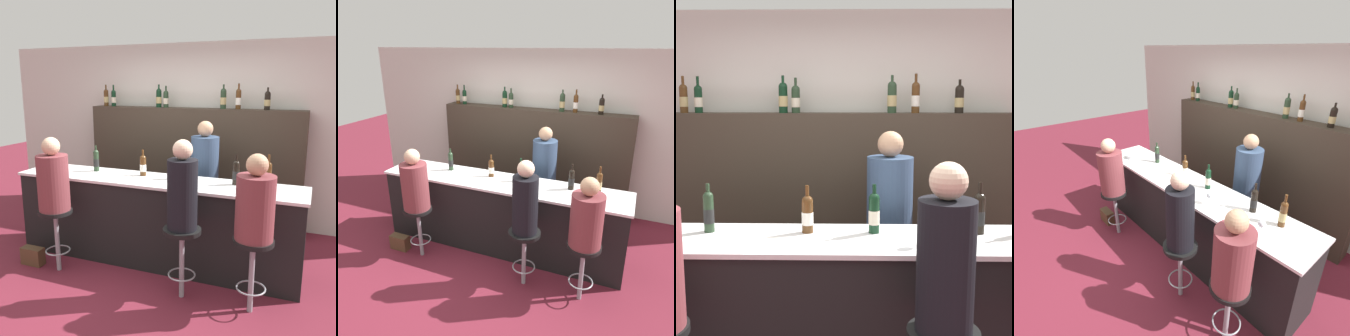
% 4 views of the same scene
% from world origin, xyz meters
% --- Properties ---
extents(ground_plane, '(16.00, 16.00, 0.00)m').
position_xyz_m(ground_plane, '(0.00, 0.00, 0.00)').
color(ground_plane, maroon).
extents(wall_back, '(6.40, 0.05, 2.60)m').
position_xyz_m(wall_back, '(0.00, 1.87, 1.30)').
color(wall_back, beige).
rests_on(wall_back, ground_plane).
extents(bar_counter, '(3.30, 0.63, 0.98)m').
position_xyz_m(bar_counter, '(0.00, 0.29, 0.49)').
color(bar_counter, black).
rests_on(bar_counter, ground_plane).
extents(back_bar_cabinet, '(3.10, 0.28, 1.69)m').
position_xyz_m(back_bar_cabinet, '(0.00, 1.65, 0.85)').
color(back_bar_cabinet, '#382D23').
rests_on(back_bar_cabinet, ground_plane).
extents(wine_bottle_counter_0, '(0.07, 0.07, 0.31)m').
position_xyz_m(wine_bottle_counter_0, '(-0.82, 0.41, 1.12)').
color(wine_bottle_counter_0, '#233823').
rests_on(wine_bottle_counter_0, bar_counter).
extents(wine_bottle_counter_1, '(0.07, 0.07, 0.30)m').
position_xyz_m(wine_bottle_counter_1, '(-0.19, 0.41, 1.11)').
color(wine_bottle_counter_1, '#4C2D14').
rests_on(wine_bottle_counter_1, bar_counter).
extents(wine_bottle_counter_2, '(0.07, 0.07, 0.31)m').
position_xyz_m(wine_bottle_counter_2, '(0.24, 0.41, 1.12)').
color(wine_bottle_counter_2, black).
rests_on(wine_bottle_counter_2, bar_counter).
extents(wine_bottle_counter_3, '(0.07, 0.07, 0.33)m').
position_xyz_m(wine_bottle_counter_3, '(0.90, 0.41, 1.12)').
color(wine_bottle_counter_3, black).
rests_on(wine_bottle_counter_3, bar_counter).
extents(wine_bottle_counter_4, '(0.07, 0.07, 0.34)m').
position_xyz_m(wine_bottle_counter_4, '(1.22, 0.41, 1.12)').
color(wine_bottle_counter_4, '#4C2D14').
rests_on(wine_bottle_counter_4, bar_counter).
extents(wine_bottle_backbar_0, '(0.07, 0.07, 0.32)m').
position_xyz_m(wine_bottle_backbar_0, '(-1.39, 1.65, 1.82)').
color(wine_bottle_backbar_0, '#4C2D14').
rests_on(wine_bottle_backbar_0, back_bar_cabinet).
extents(wine_bottle_backbar_1, '(0.07, 0.07, 0.32)m').
position_xyz_m(wine_bottle_backbar_1, '(-1.26, 1.65, 1.82)').
color(wine_bottle_backbar_1, black).
rests_on(wine_bottle_backbar_1, back_bar_cabinet).
extents(wine_bottle_backbar_2, '(0.08, 0.08, 0.32)m').
position_xyz_m(wine_bottle_backbar_2, '(-0.51, 1.65, 1.83)').
color(wine_bottle_backbar_2, black).
rests_on(wine_bottle_backbar_2, back_bar_cabinet).
extents(wine_bottle_backbar_3, '(0.08, 0.08, 0.31)m').
position_xyz_m(wine_bottle_backbar_3, '(-0.40, 1.65, 1.81)').
color(wine_bottle_backbar_3, '#233823').
rests_on(wine_bottle_backbar_3, back_bar_cabinet).
extents(wine_bottle_backbar_4, '(0.08, 0.08, 0.33)m').
position_xyz_m(wine_bottle_backbar_4, '(0.44, 1.65, 1.83)').
color(wine_bottle_backbar_4, '#233823').
rests_on(wine_bottle_backbar_4, back_bar_cabinet).
extents(wine_bottle_backbar_5, '(0.07, 0.07, 0.34)m').
position_xyz_m(wine_bottle_backbar_5, '(0.64, 1.65, 1.83)').
color(wine_bottle_backbar_5, '#4C2D14').
rests_on(wine_bottle_backbar_5, back_bar_cabinet).
extents(wine_bottle_backbar_6, '(0.08, 0.08, 0.29)m').
position_xyz_m(wine_bottle_backbar_6, '(1.02, 1.65, 1.81)').
color(wine_bottle_backbar_6, black).
rests_on(wine_bottle_backbar_6, back_bar_cabinet).
extents(wine_glass_0, '(0.07, 0.07, 0.15)m').
position_xyz_m(wine_glass_0, '(0.51, 0.15, 1.09)').
color(wine_glass_0, silver).
rests_on(wine_glass_0, bar_counter).
extents(wine_glass_1, '(0.07, 0.07, 0.15)m').
position_xyz_m(wine_glass_1, '(1.16, 0.15, 1.09)').
color(wine_glass_1, silver).
rests_on(wine_glass_1, bar_counter).
extents(metal_bowl, '(0.18, 0.18, 0.05)m').
position_xyz_m(metal_bowl, '(-1.23, 0.21, 1.01)').
color(metal_bowl, '#B7B7BC').
rests_on(metal_bowl, bar_counter).
extents(tasting_menu, '(0.21, 0.30, 0.00)m').
position_xyz_m(tasting_menu, '(-0.39, 0.15, 0.99)').
color(tasting_menu, white).
rests_on(tasting_menu, bar_counter).
extents(bar_stool_left, '(0.36, 0.36, 0.70)m').
position_xyz_m(bar_stool_left, '(-0.90, -0.31, 0.55)').
color(bar_stool_left, gray).
rests_on(bar_stool_left, ground_plane).
extents(guest_seated_left, '(0.33, 0.33, 0.78)m').
position_xyz_m(guest_seated_left, '(-0.90, -0.31, 1.04)').
color(guest_seated_left, brown).
rests_on(guest_seated_left, bar_stool_left).
extents(bar_stool_middle, '(0.36, 0.36, 0.70)m').
position_xyz_m(bar_stool_middle, '(0.55, -0.31, 0.55)').
color(bar_stool_middle, gray).
rests_on(bar_stool_middle, ground_plane).
extents(guest_seated_middle, '(0.28, 0.28, 0.84)m').
position_xyz_m(guest_seated_middle, '(0.55, -0.31, 1.08)').
color(guest_seated_middle, black).
rests_on(guest_seated_middle, bar_stool_middle).
extents(bar_stool_right, '(0.36, 0.36, 0.70)m').
position_xyz_m(bar_stool_right, '(1.21, -0.31, 0.55)').
color(bar_stool_right, gray).
rests_on(bar_stool_right, ground_plane).
extents(guest_seated_right, '(0.34, 0.34, 0.76)m').
position_xyz_m(guest_seated_right, '(1.21, -0.31, 1.02)').
color(guest_seated_right, brown).
rests_on(guest_seated_right, bar_stool_right).
extents(bartender, '(0.35, 0.35, 1.58)m').
position_xyz_m(bartender, '(0.38, 1.00, 0.73)').
color(bartender, '#334766').
rests_on(bartender, ground_plane).
extents(handbag, '(0.26, 0.12, 0.20)m').
position_xyz_m(handbag, '(-1.26, -0.31, 0.10)').
color(handbag, '#513823').
rests_on(handbag, ground_plane).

